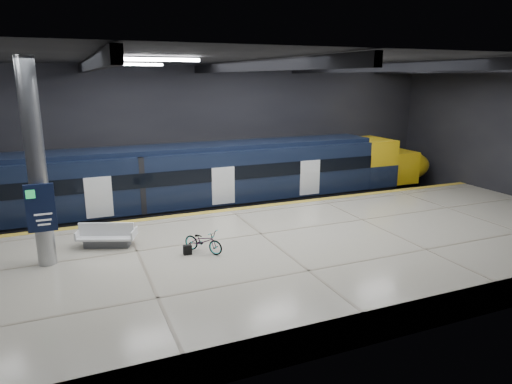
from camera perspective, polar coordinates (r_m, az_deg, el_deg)
ground at (r=20.03m, az=-0.52°, el=-7.31°), size 30.00×30.00×0.00m
room_shell at (r=18.72m, az=-0.57°, el=9.22°), size 30.10×16.10×8.05m
platform at (r=17.70m, az=2.57°, el=-8.37°), size 30.00×11.00×1.10m
safety_strip at (r=22.11m, az=-3.23°, el=-2.22°), size 30.00×0.40×0.01m
rails at (r=24.90m, az=-5.32°, el=-2.84°), size 30.00×1.52×0.16m
train at (r=24.11m, az=-7.91°, el=1.38°), size 29.40×2.84×3.79m
bench at (r=18.19m, az=-18.11°, el=-5.50°), size 2.30×1.60×0.94m
bicycle at (r=16.83m, az=-6.60°, el=-6.11°), size 1.46×1.62×0.85m
pannier_bag at (r=16.78m, az=-8.56°, el=-7.16°), size 0.31×0.19×0.35m
info_column at (r=16.51m, az=-25.73°, el=2.75°), size 0.90×0.78×6.90m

